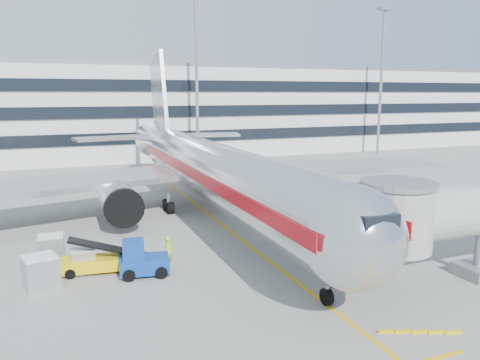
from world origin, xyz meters
name	(u,v)px	position (x,y,z in m)	size (l,w,h in m)	color
ground	(263,256)	(0.00, 0.00, 0.00)	(180.00, 180.00, 0.00)	gray
lead_in_line	(215,219)	(0.00, 10.00, 0.01)	(0.25, 70.00, 0.01)	#E3A30B
main_jet	(209,169)	(0.00, 11.72, 4.23)	(50.95, 48.70, 16.06)	silver
terminal	(128,111)	(0.00, 57.95, 7.80)	(150.00, 24.25, 15.60)	silver
light_mast_centre	(197,66)	(8.00, 42.00, 14.88)	(2.40, 1.20, 25.45)	gray
light_mast_east	(382,70)	(42.00, 42.00, 14.88)	(2.40, 1.20, 25.45)	gray
belt_loader	(99,262)	(-10.53, 1.13, 0.64)	(4.82, 2.18, 2.26)	yellow
baggage_tug	(141,260)	(-8.23, -0.41, 0.95)	(3.11, 2.21, 2.18)	navy
cargo_container_left	(83,260)	(-11.44, 1.47, 0.74)	(1.38, 1.38, 1.46)	#A9ABB0
cargo_container_right	(51,248)	(-13.26, 4.35, 0.85)	(1.66, 1.66, 1.69)	#A9ABB0
cargo_container_front	(41,272)	(-13.81, -0.18, 0.94)	(2.14, 2.14, 1.86)	#A9ABB0
ramp_worker	(169,252)	(-6.39, 0.15, 1.03)	(0.75, 0.50, 2.07)	#97DF17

